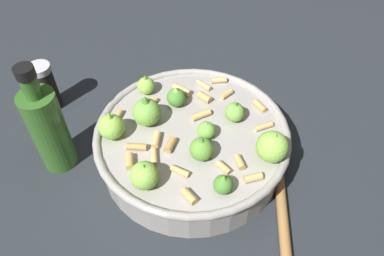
# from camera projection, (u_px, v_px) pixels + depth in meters

# --- Properties ---
(ground_plane) EXTENTS (2.40, 2.40, 0.00)m
(ground_plane) POSITION_uv_depth(u_px,v_px,m) (192.00, 157.00, 0.64)
(ground_plane) COLOR #23282D
(cooking_pan) EXTENTS (0.31, 0.31, 0.12)m
(cooking_pan) POSITION_uv_depth(u_px,v_px,m) (191.00, 142.00, 0.61)
(cooking_pan) COLOR #9E9993
(cooking_pan) RESTS_ON ground
(pepper_shaker) EXTENTS (0.04, 0.04, 0.10)m
(pepper_shaker) POSITION_uv_depth(u_px,v_px,m) (46.00, 87.00, 0.69)
(pepper_shaker) COLOR black
(pepper_shaker) RESTS_ON ground
(olive_oil_bottle) EXTENTS (0.06, 0.06, 0.20)m
(olive_oil_bottle) POSITION_uv_depth(u_px,v_px,m) (48.00, 128.00, 0.58)
(olive_oil_bottle) COLOR #336023
(olive_oil_bottle) RESTS_ON ground
(wooden_spoon) EXTENTS (0.17, 0.18, 0.02)m
(wooden_spoon) POSITION_uv_depth(u_px,v_px,m) (284.00, 233.00, 0.54)
(wooden_spoon) COLOR #9E703D
(wooden_spoon) RESTS_ON ground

